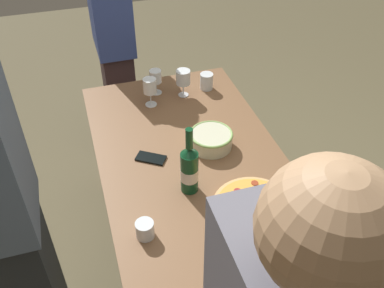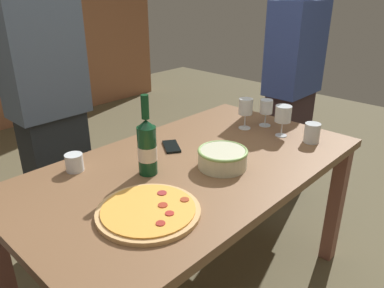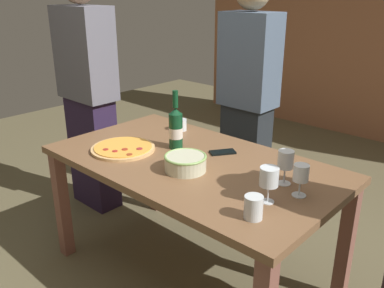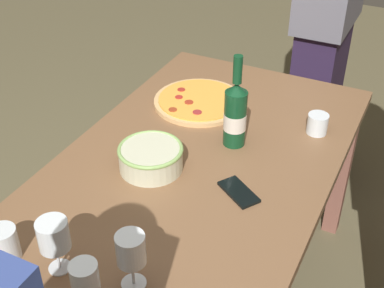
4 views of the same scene
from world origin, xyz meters
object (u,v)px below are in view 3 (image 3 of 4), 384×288
object	(u,v)px
serving_bowl	(185,162)
cup_amber	(253,207)
cup_ceramic	(181,125)
wine_glass_near_pizza	(269,178)
wine_glass_by_bottle	(286,161)
person_guest_left	(248,101)
person_guest_right	(88,94)
wine_bottle	(176,128)
pizza	(123,148)
wine_glass_far_left	(301,175)
cell_phone	(223,152)
dining_table	(192,176)

from	to	relation	value
serving_bowl	cup_amber	size ratio (longest dim) A/B	2.21
cup_amber	cup_ceramic	bearing A→B (deg)	148.94
wine_glass_near_pizza	wine_glass_by_bottle	bearing A→B (deg)	101.37
person_guest_left	person_guest_right	world-z (taller)	person_guest_right
serving_bowl	person_guest_right	world-z (taller)	person_guest_right
wine_glass_by_bottle	cup_amber	size ratio (longest dim) A/B	1.71
cup_amber	wine_bottle	bearing A→B (deg)	156.24
wine_bottle	cup_ceramic	xyz separation A→B (m)	(-0.20, 0.25, -0.09)
pizza	wine_bottle	bearing A→B (deg)	49.46
wine_glass_near_pizza	wine_glass_far_left	distance (m)	0.16
wine_glass_near_pizza	wine_glass_far_left	world-z (taller)	wine_glass_near_pizza
pizza	wine_glass_far_left	xyz separation A→B (m)	(1.02, 0.19, 0.09)
wine_bottle	person_guest_left	world-z (taller)	person_guest_left
wine_bottle	person_guest_left	xyz separation A→B (m)	(-0.04, 0.76, 0.01)
cell_phone	person_guest_left	bearing A→B (deg)	-32.13
wine_glass_by_bottle	wine_glass_far_left	bearing A→B (deg)	-27.45
serving_bowl	wine_glass_by_bottle	world-z (taller)	wine_glass_by_bottle
person_guest_right	cup_amber	bearing A→B (deg)	-6.36
wine_glass_far_left	person_guest_right	distance (m)	1.80
wine_glass_far_left	cup_amber	xyz separation A→B (m)	(-0.04, -0.30, -0.05)
pizza	serving_bowl	bearing A→B (deg)	5.04
wine_bottle	wine_glass_near_pizza	size ratio (longest dim) A/B	2.08
pizza	person_guest_left	bearing A→B (deg)	80.62
wine_glass_far_left	serving_bowl	bearing A→B (deg)	-165.25
serving_bowl	person_guest_right	distance (m)	1.27
cup_ceramic	dining_table	bearing A→B (deg)	-39.03
cell_phone	wine_bottle	bearing A→B (deg)	59.27
cell_phone	person_guest_right	world-z (taller)	person_guest_right
pizza	wine_bottle	distance (m)	0.33
pizza	serving_bowl	size ratio (longest dim) A/B	1.68
serving_bowl	cell_phone	distance (m)	0.32
wine_glass_near_pizza	cup_ceramic	distance (m)	1.05
pizza	person_guest_right	size ratio (longest dim) A/B	0.21
wine_bottle	wine_glass_near_pizza	bearing A→B (deg)	-14.22
dining_table	serving_bowl	world-z (taller)	serving_bowl
serving_bowl	person_guest_left	size ratio (longest dim) A/B	0.13
wine_glass_by_bottle	cup_ceramic	distance (m)	0.94
serving_bowl	cup_ceramic	xyz separation A→B (m)	(-0.46, 0.44, -0.01)
pizza	cup_amber	distance (m)	0.99
serving_bowl	wine_glass_far_left	distance (m)	0.59
wine_bottle	cup_amber	xyz separation A→B (m)	(0.78, -0.34, -0.07)
wine_glass_far_left	person_guest_right	size ratio (longest dim) A/B	0.09
pizza	person_guest_right	xyz separation A→B (m)	(-0.78, 0.30, 0.13)
wine_bottle	wine_glass_far_left	size ratio (longest dim) A/B	2.27
person_guest_left	wine_glass_by_bottle	bearing A→B (deg)	29.72
wine_glass_far_left	cup_ceramic	distance (m)	1.07
cup_amber	person_guest_right	bearing A→B (deg)	166.74
wine_glass_by_bottle	person_guest_right	size ratio (longest dim) A/B	0.10
dining_table	wine_glass_far_left	size ratio (longest dim) A/B	10.61
person_guest_left	person_guest_right	distance (m)	1.16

